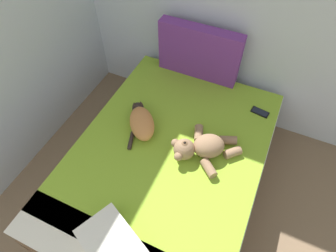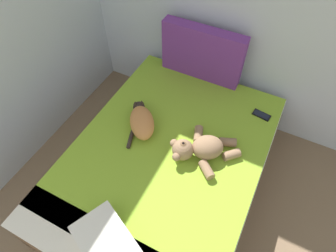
% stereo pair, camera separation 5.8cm
% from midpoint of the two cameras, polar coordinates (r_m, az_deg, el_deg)
% --- Properties ---
extents(wall_back, '(3.97, 0.06, 2.65)m').
position_cam_midpoint_polar(wall_back, '(2.42, 28.33, 20.65)').
color(wall_back, silver).
rests_on(wall_back, ground_plane).
extents(bed, '(1.46, 2.01, 0.52)m').
position_cam_midpoint_polar(bed, '(2.43, 0.54, -8.40)').
color(bed, brown).
rests_on(bed, ground_plane).
extents(patterned_cushion, '(0.75, 0.12, 0.50)m').
position_cam_midpoint_polar(patterned_cushion, '(2.65, 7.48, 14.22)').
color(patterned_cushion, '#72338C').
rests_on(patterned_cushion, bed).
extents(cat, '(0.36, 0.43, 0.15)m').
position_cam_midpoint_polar(cat, '(2.30, -4.58, 1.00)').
color(cat, '#D18447').
rests_on(cat, bed).
extents(teddy_bear, '(0.52, 0.43, 0.17)m').
position_cam_midpoint_polar(teddy_bear, '(2.14, 7.28, -4.49)').
color(teddy_bear, '#937051').
rests_on(teddy_bear, bed).
extents(cell_phone, '(0.16, 0.09, 0.01)m').
position_cam_midpoint_polar(cell_phone, '(2.55, 18.83, 2.11)').
color(cell_phone, black).
rests_on(cell_phone, bed).
extents(throw_pillow, '(0.48, 0.42, 0.11)m').
position_cam_midpoint_polar(throw_pillow, '(1.89, -11.42, -21.81)').
color(throw_pillow, white).
rests_on(throw_pillow, bed).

